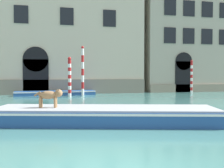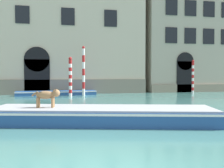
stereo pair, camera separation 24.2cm
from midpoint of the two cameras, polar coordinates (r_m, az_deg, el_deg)
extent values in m
cube|color=beige|center=(28.77, -9.55, 16.25)|extent=(15.16, 6.00, 17.77)
cube|color=gray|center=(24.89, -9.20, -0.59)|extent=(15.16, 0.16, 1.37)
cube|color=black|center=(24.90, -15.72, 1.49)|extent=(2.27, 0.14, 3.23)
cylinder|color=black|center=(24.93, -15.76, 5.20)|extent=(2.27, 0.14, 2.27)
cube|color=black|center=(25.61, -18.66, 14.13)|extent=(1.24, 0.10, 1.59)
cube|color=black|center=(25.44, -9.29, 14.30)|extent=(1.24, 0.10, 1.59)
cube|color=black|center=(25.91, -0.04, 14.10)|extent=(1.24, 0.10, 1.59)
cube|color=#B2A893|center=(32.16, 16.00, 14.69)|extent=(10.42, 6.00, 17.79)
cube|color=gray|center=(28.75, 18.63, -0.86)|extent=(10.42, 0.16, 0.82)
cube|color=black|center=(27.94, 15.86, 1.52)|extent=(1.82, 0.14, 3.19)
cylinder|color=black|center=(27.97, 15.90, 4.79)|extent=(1.82, 0.14, 1.82)
cube|color=black|center=(27.57, 13.03, 10.30)|extent=(1.26, 0.10, 1.59)
cube|color=black|center=(28.48, 16.91, 10.00)|extent=(1.26, 0.10, 1.59)
cube|color=black|center=(29.52, 20.52, 9.68)|extent=(1.26, 0.10, 1.59)
cube|color=black|center=(28.11, 13.08, 15.99)|extent=(1.26, 0.10, 1.59)
cube|color=black|center=(29.01, 16.97, 15.51)|extent=(1.26, 0.10, 1.59)
cube|color=black|center=(30.02, 20.60, 15.01)|extent=(1.26, 0.10, 1.59)
cube|color=#234C8C|center=(10.11, -1.45, -6.95)|extent=(8.94, 4.24, 0.54)
cube|color=white|center=(10.08, -1.45, -5.78)|extent=(8.98, 4.28, 0.08)
cube|color=#9EA3A8|center=(10.06, -1.45, -5.27)|extent=(8.65, 4.00, 0.06)
cylinder|color=#997047|center=(10.35, -11.98, -3.84)|extent=(0.10, 0.10, 0.39)
cylinder|color=#997047|center=(10.14, -12.18, -3.97)|extent=(0.10, 0.10, 0.39)
cylinder|color=#997047|center=(10.46, -14.99, -3.81)|extent=(0.10, 0.10, 0.39)
cylinder|color=#997047|center=(10.24, -15.25, -3.94)|extent=(0.10, 0.10, 0.39)
ellipsoid|color=#997047|center=(10.27, -13.62, -2.33)|extent=(0.77, 0.42, 0.31)
ellipsoid|color=#382D23|center=(10.28, -14.23, -1.85)|extent=(0.35, 0.26, 0.11)
sphere|color=#997047|center=(10.20, -11.41, -1.95)|extent=(0.29, 0.29, 0.29)
cone|color=#382D23|center=(10.27, -11.35, -1.30)|extent=(0.09, 0.09, 0.12)
cone|color=#382D23|center=(10.11, -11.48, -1.36)|extent=(0.09, 0.09, 0.12)
cylinder|color=#997047|center=(10.35, -15.81, -2.05)|extent=(0.27, 0.11, 0.21)
cube|color=#234C8C|center=(23.75, -11.68, -1.94)|extent=(7.03, 1.95, 0.38)
cube|color=white|center=(23.74, -11.69, -1.62)|extent=(7.06, 1.98, 0.08)
cube|color=#8C7251|center=(23.75, -11.68, -1.98)|extent=(3.89, 1.35, 0.34)
cylinder|color=white|center=(26.26, 17.41, -1.69)|extent=(0.21, 0.21, 0.30)
cylinder|color=#B21E1E|center=(26.24, 17.42, -1.03)|extent=(0.21, 0.21, 0.30)
cylinder|color=white|center=(26.22, 17.42, -0.38)|extent=(0.21, 0.21, 0.30)
cylinder|color=#B21E1E|center=(26.21, 17.43, 0.28)|extent=(0.21, 0.21, 0.30)
cylinder|color=white|center=(26.20, 17.44, 0.94)|extent=(0.21, 0.21, 0.30)
cylinder|color=#B21E1E|center=(26.20, 17.45, 1.60)|extent=(0.21, 0.21, 0.30)
cylinder|color=white|center=(26.20, 17.45, 2.26)|extent=(0.21, 0.21, 0.30)
cylinder|color=#B21E1E|center=(26.20, 17.46, 2.92)|extent=(0.21, 0.21, 0.30)
cylinder|color=white|center=(26.21, 17.47, 3.58)|extent=(0.21, 0.21, 0.30)
cylinder|color=#B21E1E|center=(26.22, 17.48, 4.24)|extent=(0.21, 0.21, 0.30)
sphere|color=#B21E1E|center=(26.23, 17.48, 4.77)|extent=(0.22, 0.22, 0.22)
cylinder|color=white|center=(21.82, -8.73, -2.38)|extent=(0.27, 0.27, 0.30)
cylinder|color=#B21E1E|center=(21.80, -8.73, -1.59)|extent=(0.27, 0.27, 0.30)
cylinder|color=white|center=(21.78, -8.73, -0.80)|extent=(0.27, 0.27, 0.30)
cylinder|color=#B21E1E|center=(21.77, -8.74, 0.00)|extent=(0.27, 0.27, 0.30)
cylinder|color=white|center=(21.76, -8.74, 0.79)|extent=(0.27, 0.27, 0.30)
cylinder|color=#B21E1E|center=(21.76, -8.75, 1.58)|extent=(0.27, 0.27, 0.30)
cylinder|color=white|center=(21.75, -8.75, 2.38)|extent=(0.27, 0.27, 0.30)
cylinder|color=#B21E1E|center=(21.76, -8.76, 3.17)|extent=(0.27, 0.27, 0.30)
cylinder|color=white|center=(21.77, -8.76, 3.97)|extent=(0.27, 0.27, 0.30)
cylinder|color=#B21E1E|center=(21.78, -8.77, 4.76)|extent=(0.27, 0.27, 0.30)
sphere|color=#B21E1E|center=(21.79, -8.77, 5.47)|extent=(0.28, 0.28, 0.28)
cylinder|color=white|center=(23.16, -5.91, -1.75)|extent=(0.23, 0.23, 0.59)
cylinder|color=#B21E1E|center=(23.13, -5.91, -0.30)|extent=(0.23, 0.23, 0.59)
cylinder|color=white|center=(23.11, -5.92, 1.15)|extent=(0.23, 0.23, 0.59)
cylinder|color=#B21E1E|center=(23.11, -5.92, 2.60)|extent=(0.23, 0.23, 0.59)
cylinder|color=white|center=(23.12, -5.93, 4.05)|extent=(0.23, 0.23, 0.59)
cylinder|color=#B21E1E|center=(23.15, -5.94, 5.50)|extent=(0.23, 0.23, 0.59)
cylinder|color=white|center=(23.19, -5.94, 6.94)|extent=(0.23, 0.23, 0.59)
sphere|color=#B21E1E|center=(23.23, -5.94, 7.92)|extent=(0.24, 0.24, 0.24)
camera|label=1|loc=(0.12, -89.61, 0.01)|focal=42.00mm
camera|label=2|loc=(0.12, 90.39, -0.01)|focal=42.00mm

